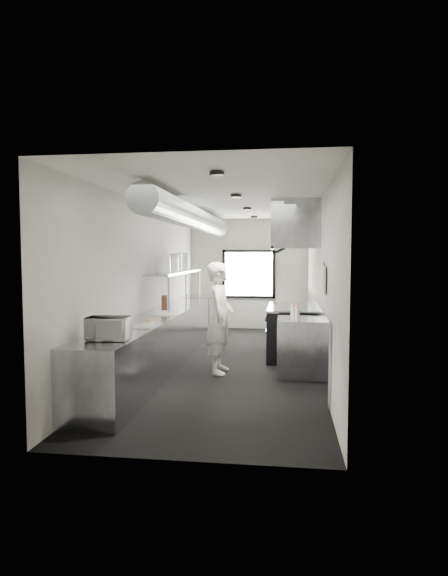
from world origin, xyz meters
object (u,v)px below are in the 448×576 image
(cutting_board, at_px, (166,313))
(squeeze_bottle_d, at_px, (297,312))
(range, at_px, (290,331))
(microwave, at_px, (109,328))
(far_work_table, at_px, (199,314))
(squeeze_bottle_c, at_px, (293,313))
(plate_stack_a, at_px, (164,265))
(small_plate, at_px, (149,323))
(pass_shelf, at_px, (176,273))
(squeeze_bottle_e, at_px, (293,310))
(squeeze_bottle_a, at_px, (298,315))
(knife_block, at_px, (165,302))
(plate_stack_d, at_px, (184,261))
(plate_stack_b, at_px, (173,264))
(bottle_station, at_px, (298,347))
(deli_tub_a, at_px, (94,334))
(deli_tub_b, at_px, (106,329))
(prep_counter, at_px, (159,341))
(line_cook, at_px, (220,318))
(squeeze_bottle_b, at_px, (297,314))
(exhaust_hood, at_px, (295,228))
(plate_stack_c, at_px, (176,262))

(cutting_board, distance_m, squeeze_bottle_d, 2.21)
(range, distance_m, microwave, 4.20)
(far_work_table, height_order, squeeze_bottle_c, squeeze_bottle_c)
(far_work_table, height_order, microwave, microwave)
(squeeze_bottle_c, bearing_deg, plate_stack_a, 160.09)
(small_plate, bearing_deg, far_work_table, 91.68)
(pass_shelf, height_order, squeeze_bottle_d, pass_shelf)
(squeeze_bottle_e, bearing_deg, squeeze_bottle_a, -83.20)
(knife_block, xyz_separation_m, plate_stack_d, (0.05, 1.43, 0.73))
(microwave, height_order, plate_stack_b, plate_stack_b)
(bottle_station, height_order, plate_stack_b, plate_stack_b)
(microwave, bearing_deg, deli_tub_a, 157.68)
(deli_tub_b, relative_size, squeeze_bottle_e, 0.70)
(microwave, relative_size, plate_stack_a, 1.56)
(small_plate, height_order, squeeze_bottle_c, squeeze_bottle_c)
(plate_stack_d, bearing_deg, microwave, -88.66)
(prep_counter, bearing_deg, line_cook, -9.04)
(knife_block, distance_m, plate_stack_a, 0.72)
(deli_tub_b, height_order, squeeze_bottle_d, squeeze_bottle_d)
(squeeze_bottle_d, xyz_separation_m, squeeze_bottle_e, (-0.07, 0.14, 0.00))
(squeeze_bottle_b, bearing_deg, microwave, -137.16)
(exhaust_hood, distance_m, squeeze_bottle_e, 1.80)
(plate_stack_b, relative_size, plate_stack_c, 0.81)
(plate_stack_b, distance_m, squeeze_bottle_d, 2.71)
(plate_stack_d, bearing_deg, cutting_board, -86.00)
(prep_counter, xyz_separation_m, range, (2.19, 1.20, 0.02))
(range, relative_size, small_plate, 8.31)
(bottle_station, bearing_deg, plate_stack_d, 133.85)
(cutting_board, xyz_separation_m, squeeze_bottle_e, (2.12, -0.09, 0.09))
(exhaust_hood, height_order, pass_shelf, exhaust_hood)
(deli_tub_b, distance_m, squeeze_bottle_b, 2.91)
(far_work_table, height_order, squeeze_bottle_e, squeeze_bottle_e)
(microwave, xyz_separation_m, plate_stack_c, (-0.11, 3.93, 0.71))
(microwave, xyz_separation_m, small_plate, (0.09, 1.33, -0.13))
(line_cook, bearing_deg, deli_tub_b, 143.30)
(squeeze_bottle_d, bearing_deg, squeeze_bottle_c, -119.44)
(prep_counter, xyz_separation_m, small_plate, (0.14, -1.03, 0.46))
(plate_stack_d, bearing_deg, far_work_table, 87.61)
(plate_stack_b, height_order, squeeze_bottle_a, plate_stack_b)
(knife_block, xyz_separation_m, squeeze_bottle_a, (2.39, -1.32, -0.03))
(cutting_board, relative_size, squeeze_bottle_c, 3.09)
(prep_counter, relative_size, plate_stack_c, 17.15)
(plate_stack_b, bearing_deg, squeeze_bottle_c, -30.83)
(deli_tub_b, bearing_deg, microwave, -65.31)
(pass_shelf, relative_size, plate_stack_b, 10.53)
(bottle_station, bearing_deg, exhaust_hood, 92.18)
(plate_stack_d, xyz_separation_m, squeeze_bottle_c, (2.27, -2.46, -0.76))
(far_work_table, distance_m, plate_stack_d, 1.95)
(cutting_board, height_order, squeeze_bottle_a, squeeze_bottle_a)
(squeeze_bottle_c, bearing_deg, plate_stack_d, 132.69)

